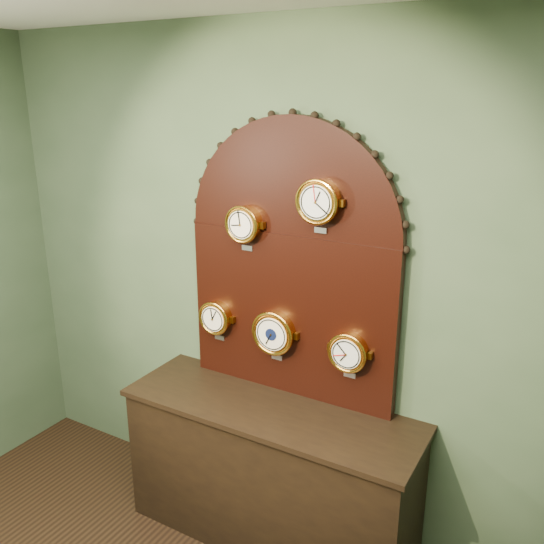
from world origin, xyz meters
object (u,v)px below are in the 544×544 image
Objects in this scene: hygrometer at (216,318)px; tide_clock at (348,352)px; roman_clock at (244,224)px; barometer at (274,333)px; shop_counter at (270,475)px; display_board at (291,254)px; arabic_clock at (318,201)px.

hygrometer is 0.96× the size of tide_clock.
roman_clock is 0.61m from barometer.
hygrometer is 0.38m from barometer.
shop_counter is at bearing -157.38° from tide_clock.
shop_counter is 1.25m from display_board.
shop_counter is 5.79× the size of arabic_clock.
arabic_clock is 0.78m from tide_clock.
hygrometer reaches higher than shop_counter.
display_board is 0.36m from arabic_clock.
hygrometer is at bearing 179.94° from arabic_clock.
shop_counter is 1.55m from arabic_clock.
roman_clock is at bearing -165.20° from display_board.
barometer is at bearing -0.21° from hygrometer.
roman_clock is at bearing 179.59° from barometer.
barometer is at bearing -133.76° from display_board.
shop_counter is at bearing -31.68° from roman_clock.
barometer is at bearing -0.41° from roman_clock.
display_board reaches higher than arabic_clock.
display_board reaches higher than barometer.
shop_counter is at bearing -67.12° from barometer.
display_board is 5.81× the size of tide_clock.
barometer is (-0.25, -0.00, -0.74)m from arabic_clock.
barometer is at bearing -179.86° from tide_clock.
display_board is 0.45m from barometer.
display_board reaches higher than shop_counter.
roman_clock is 0.46m from arabic_clock.
hygrometer is (-0.63, 0.00, -0.73)m from arabic_clock.
arabic_clock reaches higher than roman_clock.
display_board is at bearing 14.80° from roman_clock.
shop_counter is 0.87m from tide_clock.
display_board is at bearing 46.24° from barometer.
display_board is 0.29m from roman_clock.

